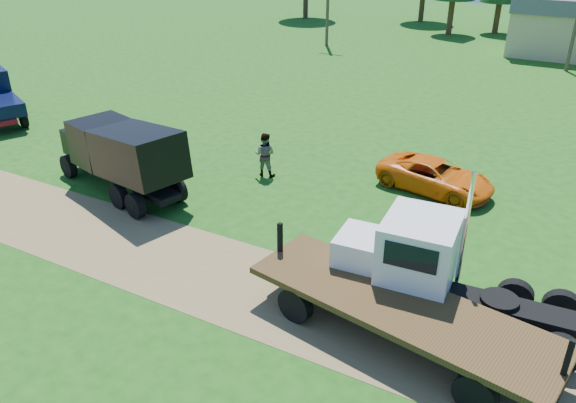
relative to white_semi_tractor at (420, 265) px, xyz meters
The scene contains 8 objects.
ground 5.28m from the white_semi_tractor, 163.52° to the right, with size 140.00×140.00×0.00m, color #194A10.
dirt_track 5.27m from the white_semi_tractor, 163.52° to the right, with size 120.00×4.20×0.01m, color brown.
white_semi_tractor is the anchor object (origin of this frame).
black_dump_truck 13.25m from the white_semi_tractor, behind, with size 7.53×4.02×3.20m.
orange_pickup 8.40m from the white_semi_tractor, 102.12° to the left, with size 2.24×4.86×1.35m, color orange.
flatbed_trailer 1.68m from the white_semi_tractor, 91.17° to the right, with size 8.80×3.99×2.17m.
spectator_b 10.74m from the white_semi_tractor, 145.47° to the left, with size 0.97×0.75×1.99m, color #999999.
tan_shed 38.58m from the white_semi_tractor, 91.26° to the left, with size 6.20×5.40×4.70m.
Camera 1 is at (8.06, -12.14, 10.34)m, focal length 35.00 mm.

